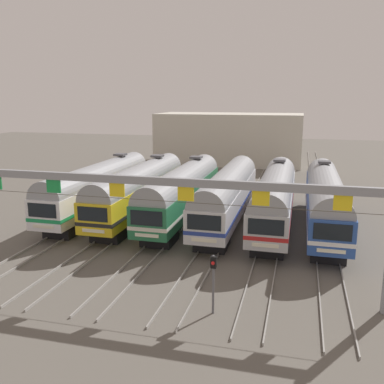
{
  "coord_description": "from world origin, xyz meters",
  "views": [
    {
      "loc": [
        7.88,
        -34.93,
        10.73
      ],
      "look_at": [
        -0.87,
        -1.0,
        2.84
      ],
      "focal_mm": 39.59,
      "sensor_mm": 36.0,
      "label": 1
    }
  ],
  "objects_px": {
    "commuter_train_green": "(182,191)",
    "commuter_train_silver": "(227,193)",
    "commuter_train_blue": "(325,199)",
    "catenary_gantry": "(151,197)",
    "commuter_train_white": "(99,186)",
    "commuter_train_stainless": "(275,196)",
    "commuter_train_yellow": "(140,188)",
    "yard_signal_mast": "(213,273)"
  },
  "relations": [
    {
      "from": "commuter_train_green",
      "to": "commuter_train_silver",
      "type": "height_order",
      "value": "commuter_train_green"
    },
    {
      "from": "commuter_train_blue",
      "to": "catenary_gantry",
      "type": "xyz_separation_m",
      "value": [
        -10.04,
        -13.5,
        2.65
      ]
    },
    {
      "from": "commuter_train_white",
      "to": "commuter_train_blue",
      "type": "bearing_deg",
      "value": 0.0
    },
    {
      "from": "commuter_train_stainless",
      "to": "commuter_train_blue",
      "type": "relative_size",
      "value": 1.0
    },
    {
      "from": "commuter_train_yellow",
      "to": "commuter_train_stainless",
      "type": "relative_size",
      "value": 1.0
    },
    {
      "from": "commuter_train_blue",
      "to": "catenary_gantry",
      "type": "bearing_deg",
      "value": -126.63
    },
    {
      "from": "commuter_train_yellow",
      "to": "commuter_train_stainless",
      "type": "xyz_separation_m",
      "value": [
        12.04,
        0.0,
        0.0
      ]
    },
    {
      "from": "commuter_train_stainless",
      "to": "commuter_train_blue",
      "type": "xyz_separation_m",
      "value": [
        4.01,
        0.0,
        0.0
      ]
    },
    {
      "from": "yard_signal_mast",
      "to": "catenary_gantry",
      "type": "bearing_deg",
      "value": 151.39
    },
    {
      "from": "commuter_train_white",
      "to": "commuter_train_stainless",
      "type": "height_order",
      "value": "same"
    },
    {
      "from": "commuter_train_blue",
      "to": "yard_signal_mast",
      "type": "xyz_separation_m",
      "value": [
        -6.02,
        -15.69,
        -0.52
      ]
    },
    {
      "from": "commuter_train_yellow",
      "to": "commuter_train_blue",
      "type": "xyz_separation_m",
      "value": [
        16.06,
        0.0,
        0.0
      ]
    },
    {
      "from": "commuter_train_silver",
      "to": "commuter_train_stainless",
      "type": "distance_m",
      "value": 4.01
    },
    {
      "from": "commuter_train_green",
      "to": "commuter_train_yellow",
      "type": "bearing_deg",
      "value": 180.0
    },
    {
      "from": "commuter_train_yellow",
      "to": "catenary_gantry",
      "type": "distance_m",
      "value": 15.02
    },
    {
      "from": "commuter_train_silver",
      "to": "catenary_gantry",
      "type": "height_order",
      "value": "catenary_gantry"
    },
    {
      "from": "commuter_train_stainless",
      "to": "catenary_gantry",
      "type": "distance_m",
      "value": 15.02
    },
    {
      "from": "commuter_train_white",
      "to": "commuter_train_yellow",
      "type": "relative_size",
      "value": 1.0
    },
    {
      "from": "commuter_train_white",
      "to": "commuter_train_yellow",
      "type": "xyz_separation_m",
      "value": [
        4.01,
        0.0,
        0.0
      ]
    },
    {
      "from": "commuter_train_silver",
      "to": "yard_signal_mast",
      "type": "distance_m",
      "value": 15.82
    },
    {
      "from": "catenary_gantry",
      "to": "commuter_train_silver",
      "type": "bearing_deg",
      "value": 81.54
    },
    {
      "from": "commuter_train_yellow",
      "to": "commuter_train_green",
      "type": "relative_size",
      "value": 1.0
    },
    {
      "from": "commuter_train_silver",
      "to": "catenary_gantry",
      "type": "bearing_deg",
      "value": -98.46
    },
    {
      "from": "commuter_train_white",
      "to": "yard_signal_mast",
      "type": "bearing_deg",
      "value": -48.15
    },
    {
      "from": "commuter_train_blue",
      "to": "yard_signal_mast",
      "type": "relative_size",
      "value": 5.8
    },
    {
      "from": "commuter_train_yellow",
      "to": "commuter_train_silver",
      "type": "xyz_separation_m",
      "value": [
        8.03,
        -0.0,
        -0.0
      ]
    },
    {
      "from": "commuter_train_green",
      "to": "yard_signal_mast",
      "type": "bearing_deg",
      "value": -69.0
    },
    {
      "from": "commuter_train_green",
      "to": "yard_signal_mast",
      "type": "distance_m",
      "value": 16.81
    },
    {
      "from": "commuter_train_silver",
      "to": "commuter_train_blue",
      "type": "bearing_deg",
      "value": 0.03
    },
    {
      "from": "yard_signal_mast",
      "to": "commuter_train_green",
      "type": "bearing_deg",
      "value": 111.0
    },
    {
      "from": "commuter_train_white",
      "to": "commuter_train_yellow",
      "type": "height_order",
      "value": "same"
    },
    {
      "from": "commuter_train_yellow",
      "to": "yard_signal_mast",
      "type": "bearing_deg",
      "value": -57.39
    },
    {
      "from": "commuter_train_white",
      "to": "commuter_train_green",
      "type": "distance_m",
      "value": 8.03
    },
    {
      "from": "commuter_train_yellow",
      "to": "yard_signal_mast",
      "type": "distance_m",
      "value": 18.63
    },
    {
      "from": "commuter_train_yellow",
      "to": "commuter_train_blue",
      "type": "bearing_deg",
      "value": 0.0
    },
    {
      "from": "commuter_train_blue",
      "to": "commuter_train_yellow",
      "type": "bearing_deg",
      "value": 180.0
    },
    {
      "from": "catenary_gantry",
      "to": "commuter_train_stainless",
      "type": "bearing_deg",
      "value": 65.96
    },
    {
      "from": "commuter_train_yellow",
      "to": "commuter_train_blue",
      "type": "distance_m",
      "value": 16.06
    },
    {
      "from": "commuter_train_green",
      "to": "yard_signal_mast",
      "type": "height_order",
      "value": "commuter_train_green"
    },
    {
      "from": "commuter_train_stainless",
      "to": "yard_signal_mast",
      "type": "xyz_separation_m",
      "value": [
        -2.01,
        -15.69,
        -0.52
      ]
    },
    {
      "from": "commuter_train_green",
      "to": "commuter_train_blue",
      "type": "height_order",
      "value": "same"
    },
    {
      "from": "commuter_train_white",
      "to": "commuter_train_silver",
      "type": "relative_size",
      "value": 1.0
    }
  ]
}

